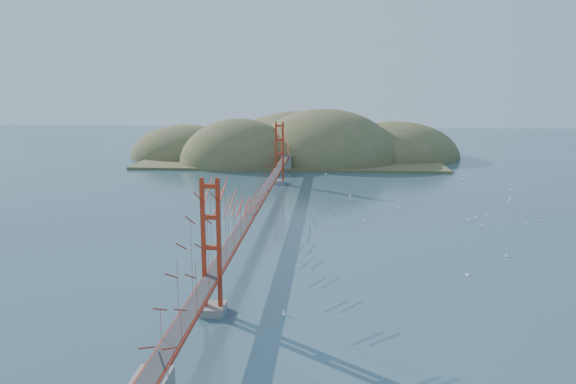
# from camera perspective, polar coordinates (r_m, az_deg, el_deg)

# --- Properties ---
(ground) EXTENTS (320.00, 320.00, 0.00)m
(ground) POSITION_cam_1_polar(r_m,az_deg,el_deg) (77.22, -2.96, -3.25)
(ground) COLOR #2F4F5E
(ground) RESTS_ON ground
(bridge) EXTENTS (2.20, 94.40, 12.00)m
(bridge) POSITION_cam_1_polar(r_m,az_deg,el_deg) (75.93, -3.00, 1.91)
(bridge) COLOR gray
(bridge) RESTS_ON ground
(far_headlands) EXTENTS (84.00, 58.00, 25.00)m
(far_headlands) POSITION_cam_1_polar(r_m,az_deg,el_deg) (144.10, 1.46, 3.63)
(far_headlands) COLOR brown
(far_headlands) RESTS_ON ground
(sailboat_16) EXTENTS (0.60, 0.60, 0.63)m
(sailboat_16) POSITION_cam_1_polar(r_m,az_deg,el_deg) (88.12, 11.17, -1.51)
(sailboat_16) COLOR white
(sailboat_16) RESTS_ON ground
(sailboat_10) EXTENTS (0.48, 0.54, 0.61)m
(sailboat_10) POSITION_cam_1_polar(r_m,az_deg,el_deg) (48.35, -0.46, -12.23)
(sailboat_10) COLOR white
(sailboat_10) RESTS_ON ground
(sailboat_14) EXTENTS (0.57, 0.57, 0.60)m
(sailboat_14) POSITION_cam_1_polar(r_m,az_deg,el_deg) (85.96, 19.47, -2.29)
(sailboat_14) COLOR white
(sailboat_14) RESTS_ON ground
(sailboat_4) EXTENTS (0.61, 0.66, 0.74)m
(sailboat_4) POSITION_cam_1_polar(r_m,az_deg,el_deg) (80.23, 19.12, -3.20)
(sailboat_4) COLOR white
(sailboat_4) RESTS_ON ground
(sailboat_3) EXTENTS (0.54, 0.54, 0.57)m
(sailboat_3) POSITION_cam_1_polar(r_m,az_deg,el_deg) (95.40, 6.34, -0.38)
(sailboat_3) COLOR white
(sailboat_3) RESTS_ON ground
(sailboat_17) EXTENTS (0.62, 0.53, 0.71)m
(sailboat_17) POSITION_cam_1_polar(r_m,az_deg,el_deg) (115.09, 17.27, 1.21)
(sailboat_17) COLOR white
(sailboat_17) RESTS_ON ground
(sailboat_6) EXTENTS (0.50, 0.52, 0.59)m
(sailboat_6) POSITION_cam_1_polar(r_m,az_deg,el_deg) (60.27, 17.77, -7.92)
(sailboat_6) COLOR white
(sailboat_6) RESTS_ON ground
(sailboat_11) EXTENTS (0.62, 0.62, 0.66)m
(sailboat_11) POSITION_cam_1_polar(r_m,az_deg,el_deg) (86.33, 24.18, -2.58)
(sailboat_11) COLOR white
(sailboat_11) RESTS_ON ground
(sailboat_12) EXTENTS (0.60, 0.49, 0.70)m
(sailboat_12) POSITION_cam_1_polar(r_m,az_deg,el_deg) (117.66, 3.86, 1.92)
(sailboat_12) COLOR white
(sailboat_12) RESTS_ON ground
(sailboat_15) EXTENTS (0.66, 0.66, 0.69)m
(sailboat_15) POSITION_cam_1_polar(r_m,az_deg,el_deg) (108.06, 21.69, 0.27)
(sailboat_15) COLOR white
(sailboat_15) RESTS_ON ground
(sailboat_8) EXTENTS (0.58, 0.55, 0.66)m
(sailboat_8) POSITION_cam_1_polar(r_m,az_deg,el_deg) (98.40, 21.58, -0.75)
(sailboat_8) COLOR white
(sailboat_8) RESTS_ON ground
(sailboat_9) EXTENTS (0.59, 0.59, 0.63)m
(sailboat_9) POSITION_cam_1_polar(r_m,az_deg,el_deg) (83.00, 23.04, -3.02)
(sailboat_9) COLOR white
(sailboat_9) RESTS_ON ground
(sailboat_2) EXTENTS (0.51, 0.45, 0.58)m
(sailboat_2) POSITION_cam_1_polar(r_m,az_deg,el_deg) (67.70, 21.30, -6.04)
(sailboat_2) COLOR white
(sailboat_2) RESTS_ON ground
(sailboat_7) EXTENTS (0.58, 0.53, 0.66)m
(sailboat_7) POSITION_cam_1_polar(r_m,az_deg,el_deg) (106.99, 16.52, 0.51)
(sailboat_7) COLOR white
(sailboat_7) RESTS_ON ground
(sailboat_1) EXTENTS (0.69, 0.69, 0.72)m
(sailboat_1) POSITION_cam_1_polar(r_m,az_deg,el_deg) (82.77, 17.81, -2.68)
(sailboat_1) COLOR white
(sailboat_1) RESTS_ON ground
(sailboat_0) EXTENTS (0.53, 0.60, 0.68)m
(sailboat_0) POSITION_cam_1_polar(r_m,az_deg,el_deg) (79.21, 7.85, -2.85)
(sailboat_0) COLOR white
(sailboat_0) RESTS_ON ground
(sailboat_5) EXTENTS (0.48, 0.56, 0.64)m
(sailboat_5) POSITION_cam_1_polar(r_m,az_deg,el_deg) (84.99, 18.55, -2.37)
(sailboat_5) COLOR white
(sailboat_5) RESTS_ON ground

